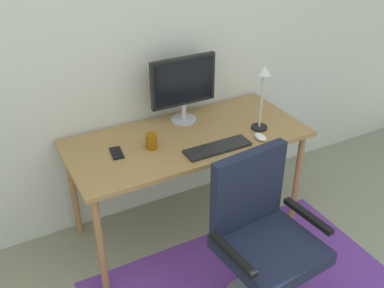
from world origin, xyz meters
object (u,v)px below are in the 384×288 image
object	(u,v)px
coffee_cup	(151,141)
desk_lamp	(263,86)
office_chair	(262,252)
cell_phone	(117,153)
keyboard	(218,148)
computer_mouse	(260,137)
desk	(188,145)
monitor	(183,84)

from	to	relation	value
coffee_cup	desk_lamp	size ratio (longest dim) A/B	0.22
desk_lamp	office_chair	xyz separation A→B (m)	(-0.46, -0.71, -0.62)
desk_lamp	cell_phone	bearing A→B (deg)	171.44
keyboard	computer_mouse	size ratio (longest dim) A/B	4.13
desk	keyboard	bearing A→B (deg)	-68.37
coffee_cup	monitor	bearing A→B (deg)	34.68
keyboard	cell_phone	size ratio (longest dim) A/B	3.07
desk_lamp	office_chair	bearing A→B (deg)	-122.69
computer_mouse	coffee_cup	xyz separation A→B (m)	(-0.66, 0.23, 0.03)
desk	office_chair	distance (m)	0.87
keyboard	coffee_cup	size ratio (longest dim) A/B	4.43
computer_mouse	office_chair	bearing A→B (deg)	-122.75
desk_lamp	office_chair	distance (m)	1.04
monitor	desk	bearing A→B (deg)	-110.78
desk	desk_lamp	size ratio (longest dim) A/B	3.52
desk	desk_lamp	bearing A→B (deg)	-15.38
monitor	desk_lamp	world-z (taller)	monitor
computer_mouse	desk_lamp	distance (m)	0.33
desk_lamp	office_chair	world-z (taller)	desk_lamp
keyboard	desk_lamp	world-z (taller)	desk_lamp
monitor	coffee_cup	world-z (taller)	monitor
office_chair	desk_lamp	bearing A→B (deg)	51.76
monitor	cell_phone	distance (m)	0.65
desk	cell_phone	size ratio (longest dim) A/B	11.24
desk	computer_mouse	bearing A→B (deg)	-32.93
keyboard	computer_mouse	world-z (taller)	computer_mouse
coffee_cup	desk_lamp	bearing A→B (deg)	-7.94
desk_lamp	office_chair	size ratio (longest dim) A/B	0.45
cell_phone	keyboard	bearing A→B (deg)	-15.23
computer_mouse	cell_phone	bearing A→B (deg)	162.93
keyboard	desk_lamp	distance (m)	0.50
desk_lamp	keyboard	bearing A→B (deg)	-165.54
computer_mouse	keyboard	bearing A→B (deg)	175.04
monitor	keyboard	xyz separation A→B (m)	(0.01, -0.44, -0.26)
computer_mouse	desk_lamp	size ratio (longest dim) A/B	0.23
desk_lamp	computer_mouse	bearing A→B (deg)	-122.37
coffee_cup	desk	bearing A→B (deg)	5.90
desk	monitor	bearing A→B (deg)	69.22
computer_mouse	cell_phone	xyz separation A→B (m)	(-0.88, 0.27, -0.01)
computer_mouse	office_chair	xyz separation A→B (m)	(-0.38, -0.58, -0.33)
monitor	office_chair	world-z (taller)	monitor
coffee_cup	desk_lamp	xyz separation A→B (m)	(0.74, -0.10, 0.26)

